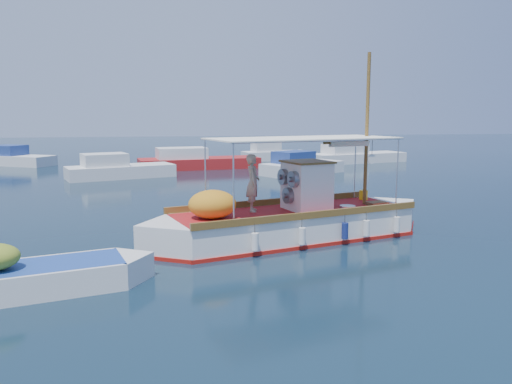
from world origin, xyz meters
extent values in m
plane|color=black|center=(0.00, 0.00, 0.00)|extent=(160.00, 160.00, 0.00)
cube|color=white|center=(0.17, -0.30, 0.36)|extent=(8.16, 4.56, 1.14)
cube|color=white|center=(-3.56, -1.33, 0.36)|extent=(2.49, 2.49, 1.14)
cube|color=white|center=(3.90, 0.74, 0.36)|extent=(2.49, 2.49, 1.14)
cube|color=#AB1810|center=(0.17, -0.30, 0.02)|extent=(8.28, 4.66, 0.19)
cube|color=maroon|center=(0.17, -0.30, 0.91)|extent=(8.10, 4.36, 0.06)
cube|color=brown|center=(-0.18, 0.96, 1.03)|extent=(7.60, 2.19, 0.21)
cube|color=brown|center=(0.52, -1.55, 1.03)|extent=(7.60, 2.19, 0.21)
cube|color=white|center=(0.67, -0.16, 1.70)|extent=(1.55, 1.63, 1.55)
cube|color=brown|center=(0.67, -0.16, 2.51)|extent=(1.68, 1.75, 0.06)
cylinder|color=slate|center=(0.11, -0.66, 2.01)|extent=(0.36, 0.56, 0.52)
cylinder|color=slate|center=(-0.07, -0.02, 2.01)|extent=(0.36, 0.56, 0.52)
cylinder|color=slate|center=(0.02, -0.34, 1.45)|extent=(0.36, 0.56, 0.52)
cylinder|color=brown|center=(2.96, 0.48, 3.51)|extent=(0.15, 0.15, 5.17)
cylinder|color=brown|center=(2.16, 0.26, 3.10)|extent=(1.81, 0.58, 0.08)
cylinder|color=silver|center=(-2.62, 0.11, 2.09)|extent=(0.06, 0.06, 2.32)
cylinder|color=silver|center=(-2.02, -2.08, 2.09)|extent=(0.06, 0.06, 2.32)
cylinder|color=silver|center=(3.05, 1.68, 2.09)|extent=(0.06, 0.06, 2.32)
cylinder|color=silver|center=(3.66, -0.51, 2.09)|extent=(0.06, 0.06, 2.32)
cube|color=white|center=(0.52, -0.20, 3.28)|extent=(6.54, 4.02, 0.04)
ellipsoid|color=orange|center=(-2.52, -1.04, 1.36)|extent=(1.72, 1.57, 0.87)
cube|color=yellow|center=(1.31, 0.61, 1.14)|extent=(0.30, 0.25, 0.41)
cylinder|color=yellow|center=(3.26, 1.31, 1.11)|extent=(0.38, 0.38, 0.35)
cube|color=brown|center=(3.27, 0.13, 0.99)|extent=(0.77, 0.63, 0.12)
cylinder|color=#B2B2B2|center=(2.01, -0.37, 0.99)|extent=(0.64, 0.64, 0.12)
cylinder|color=white|center=(2.65, -0.73, 2.61)|extent=(0.31, 0.11, 0.31)
cylinder|color=white|center=(-1.44, -2.24, 0.46)|extent=(0.25, 0.25, 0.50)
cylinder|color=navy|center=(1.55, -1.41, 0.46)|extent=(0.25, 0.25, 0.50)
cylinder|color=white|center=(3.54, -0.86, 0.46)|extent=(0.25, 0.25, 0.50)
imported|color=#A9A48C|center=(-1.13, -0.19, 1.86)|extent=(0.54, 0.73, 1.84)
cube|color=white|center=(-7.00, -4.10, 0.22)|extent=(4.40, 2.59, 0.81)
cube|color=white|center=(-5.00, -3.59, 0.22)|extent=(1.56, 1.56, 0.81)
cube|color=#204397|center=(-7.00, -4.10, 0.61)|extent=(4.35, 2.41, 0.04)
cube|color=silver|center=(-6.69, 17.25, 0.30)|extent=(7.08, 4.39, 1.00)
cube|color=silver|center=(-7.63, 16.94, 1.20)|extent=(3.17, 2.78, 0.80)
cube|color=#AB1D1C|center=(-1.30, 22.02, 0.30)|extent=(9.28, 4.03, 1.00)
cube|color=silver|center=(-2.64, 21.83, 1.20)|extent=(3.89, 2.86, 0.80)
cube|color=silver|center=(5.44, 17.16, 0.30)|extent=(6.40, 4.93, 1.00)
cube|color=navy|center=(4.64, 16.71, 1.20)|extent=(3.05, 2.83, 0.80)
cube|color=silver|center=(12.32, 24.53, 0.30)|extent=(8.91, 4.60, 1.00)
cube|color=silver|center=(11.08, 24.22, 1.20)|extent=(3.85, 2.98, 0.80)
cube|color=silver|center=(-15.51, 27.02, 0.30)|extent=(6.31, 5.01, 1.00)
cube|color=navy|center=(-16.28, 27.48, 1.20)|extent=(3.05, 2.90, 0.80)
cube|color=silver|center=(5.87, 27.91, 0.30)|extent=(6.09, 2.98, 1.00)
cube|color=silver|center=(5.01, 27.76, 1.20)|extent=(2.59, 2.08, 0.80)
camera|label=1|loc=(-3.90, -15.75, 4.02)|focal=35.00mm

